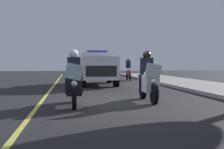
{
  "coord_description": "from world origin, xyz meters",
  "views": [
    {
      "loc": [
        9.98,
        -1.4,
        1.29
      ],
      "look_at": [
        -0.21,
        0.0,
        0.9
      ],
      "focal_mm": 47.79,
      "sensor_mm": 36.0,
      "label": 1
    }
  ],
  "objects_px": {
    "police_motorcycle_lead_right": "(148,81)",
    "cyclist_background": "(128,69)",
    "police_motorcycle_lead_left": "(74,83)",
    "police_suv": "(97,67)"
  },
  "relations": [
    {
      "from": "police_motorcycle_lead_right",
      "to": "police_suv",
      "type": "distance_m",
      "value": 7.96
    },
    {
      "from": "police_motorcycle_lead_right",
      "to": "cyclist_background",
      "type": "distance_m",
      "value": 12.1
    },
    {
      "from": "police_motorcycle_lead_left",
      "to": "police_suv",
      "type": "distance_m",
      "value": 8.64
    },
    {
      "from": "police_motorcycle_lead_left",
      "to": "police_motorcycle_lead_right",
      "type": "relative_size",
      "value": 1.0
    },
    {
      "from": "police_motorcycle_lead_left",
      "to": "police_suv",
      "type": "bearing_deg",
      "value": 170.28
    },
    {
      "from": "police_motorcycle_lead_left",
      "to": "police_motorcycle_lead_right",
      "type": "distance_m",
      "value": 2.57
    },
    {
      "from": "police_suv",
      "to": "cyclist_background",
      "type": "distance_m",
      "value": 4.9
    },
    {
      "from": "police_motorcycle_lead_right",
      "to": "cyclist_background",
      "type": "bearing_deg",
      "value": 172.22
    },
    {
      "from": "police_motorcycle_lead_left",
      "to": "cyclist_background",
      "type": "distance_m",
      "value": 13.27
    },
    {
      "from": "police_motorcycle_lead_right",
      "to": "police_suv",
      "type": "height_order",
      "value": "police_suv"
    }
  ]
}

